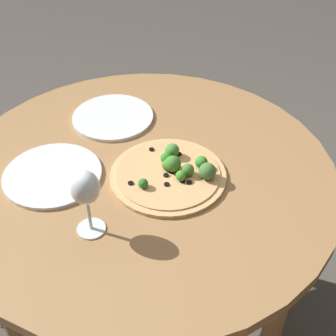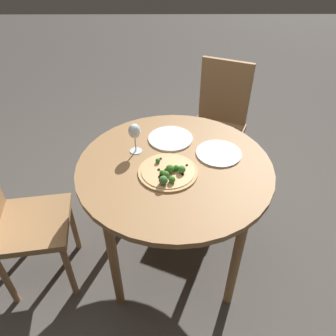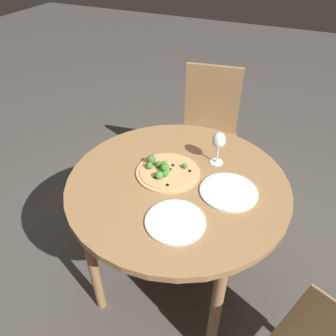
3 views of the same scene
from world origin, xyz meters
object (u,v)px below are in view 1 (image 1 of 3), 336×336
object	(u,v)px
pizza	(171,172)
plate_near	(113,117)
wine_glass	(85,190)
plate_far	(52,175)

from	to	relation	value
pizza	plate_near	distance (m)	0.32
pizza	wine_glass	bearing A→B (deg)	-137.60
wine_glass	plate_far	distance (m)	0.25
wine_glass	plate_far	world-z (taller)	wine_glass
pizza	plate_near	world-z (taller)	pizza
pizza	wine_glass	size ratio (longest dim) A/B	1.77
pizza	plate_far	size ratio (longest dim) A/B	1.18
pizza	wine_glass	xyz separation A→B (m)	(-0.19, -0.18, 0.11)
pizza	plate_near	xyz separation A→B (m)	(-0.16, 0.27, -0.01)
pizza	plate_far	distance (m)	0.31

